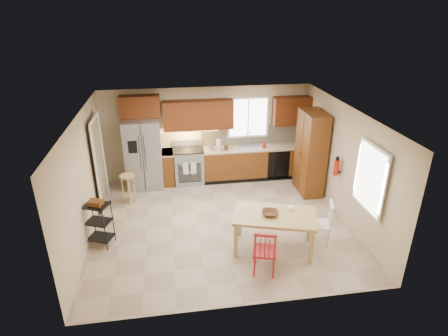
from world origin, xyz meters
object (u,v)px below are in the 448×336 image
at_px(table_jar, 291,210).
at_px(pantry, 311,153).
at_px(chair_white, 320,223).
at_px(table_bowl, 270,215).
at_px(bar_stool, 129,189).
at_px(utility_cart, 99,224).
at_px(soap_bottle, 264,144).
at_px(dining_table, 274,232).
at_px(range_stove, 189,166).
at_px(refrigerator, 144,154).
at_px(fire_extinguisher, 336,168).
at_px(chair_red, 265,251).

bearing_deg(table_jar, pantry, 61.10).
xyz_separation_m(chair_white, table_bowl, (-1.05, -0.05, 0.31)).
height_order(pantry, bar_stool, pantry).
bearing_deg(pantry, utility_cart, -162.02).
bearing_deg(soap_bottle, pantry, -43.45).
bearing_deg(table_jar, dining_table, -164.05).
relative_size(soap_bottle, table_bowl, 0.60).
bearing_deg(range_stove, refrigerator, -177.01).
relative_size(pantry, fire_extinguisher, 5.83).
xyz_separation_m(pantry, table_bowl, (-1.64, -2.28, -0.28)).
bearing_deg(chair_white, chair_red, 135.33).
bearing_deg(refrigerator, chair_red, -59.88).
distance_m(dining_table, chair_red, 0.74).
relative_size(soap_bottle, pantry, 0.09).
height_order(pantry, utility_cart, pantry).
relative_size(dining_table, table_jar, 11.68).
xyz_separation_m(chair_red, utility_cart, (-3.03, 1.33, 0.01)).
bearing_deg(pantry, chair_white, -104.97).
relative_size(chair_white, bar_stool, 1.25).
bearing_deg(range_stove, dining_table, -66.25).
relative_size(fire_extinguisher, dining_table, 0.23).
xyz_separation_m(range_stove, bar_stool, (-1.52, -0.92, -0.09)).
distance_m(fire_extinguisher, table_jar, 1.83).
bearing_deg(table_jar, table_bowl, -167.47).
distance_m(soap_bottle, table_bowl, 3.26).
bearing_deg(dining_table, chair_red, -101.27).
bearing_deg(refrigerator, chair_white, -41.72).
relative_size(refrigerator, soap_bottle, 9.53).
height_order(pantry, table_bowl, pantry).
distance_m(soap_bottle, fire_extinguisher, 2.27).
bearing_deg(utility_cart, fire_extinguisher, 27.94).
bearing_deg(refrigerator, soap_bottle, -0.45).
distance_m(fire_extinguisher, utility_cart, 5.20).
distance_m(soap_bottle, utility_cart, 4.73).
xyz_separation_m(refrigerator, bar_stool, (-0.37, -0.86, -0.54)).
bearing_deg(range_stove, chair_white, -53.40).
relative_size(refrigerator, range_stove, 1.98).
bearing_deg(range_stove, soap_bottle, -2.40).
relative_size(range_stove, chair_red, 1.00).
xyz_separation_m(pantry, dining_table, (-1.55, -2.28, -0.67)).
bearing_deg(dining_table, pantry, 72.86).
height_order(refrigerator, chair_red, refrigerator).
relative_size(soap_bottle, chair_white, 0.21).
distance_m(refrigerator, soap_bottle, 3.18).
height_order(chair_red, chair_white, same).
height_order(range_stove, table_bowl, range_stove).
distance_m(table_bowl, table_jar, 0.45).
bearing_deg(table_bowl, utility_cart, 168.37).
bearing_deg(chair_red, table_bowl, 85.82).
distance_m(chair_white, table_jar, 0.70).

